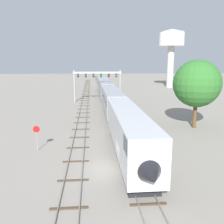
# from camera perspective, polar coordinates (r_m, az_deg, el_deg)

# --- Properties ---
(ground_plane) EXTENTS (400.00, 400.00, 0.00)m
(ground_plane) POSITION_cam_1_polar(r_m,az_deg,el_deg) (23.31, 0.09, -13.26)
(ground_plane) COLOR gray
(track_main) EXTENTS (2.60, 200.00, 0.16)m
(track_main) POSITION_cam_1_polar(r_m,az_deg,el_deg) (81.75, -2.20, 4.70)
(track_main) COLOR slate
(track_main) RESTS_ON ground
(track_near) EXTENTS (2.60, 160.00, 0.16)m
(track_near) POSITION_cam_1_polar(r_m,az_deg,el_deg) (61.87, -6.40, 2.43)
(track_near) COLOR slate
(track_near) RESTS_ON ground
(passenger_train) EXTENTS (3.04, 82.90, 4.80)m
(passenger_train) POSITION_cam_1_polar(r_m,az_deg,el_deg) (56.69, -0.99, 4.26)
(passenger_train) COLOR silver
(passenger_train) RESTS_ON ground
(signal_gantry) EXTENTS (12.10, 0.49, 7.91)m
(signal_gantry) POSITION_cam_1_polar(r_m,az_deg,el_deg) (61.52, -3.46, 7.84)
(signal_gantry) COLOR #999BA0
(signal_gantry) RESTS_ON ground
(water_tower) EXTENTS (9.86, 9.86, 22.46)m
(water_tower) POSITION_cam_1_polar(r_m,az_deg,el_deg) (100.96, 13.79, 15.64)
(water_tower) COLOR beige
(water_tower) RESTS_ON ground
(stop_sign) EXTENTS (0.76, 0.08, 2.88)m
(stop_sign) POSITION_cam_1_polar(r_m,az_deg,el_deg) (28.51, -17.25, -5.09)
(stop_sign) COLOR gray
(stop_sign) RESTS_ON ground
(trackside_tree_left) EXTENTS (6.99, 6.99, 10.22)m
(trackside_tree_left) POSITION_cam_1_polar(r_m,az_deg,el_deg) (38.22, 19.29, 6.28)
(trackside_tree_left) COLOR brown
(trackside_tree_left) RESTS_ON ground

